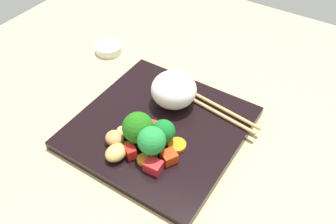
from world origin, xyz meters
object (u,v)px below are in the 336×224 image
Objects in this scene: square_plate at (160,127)px; rice_mound at (174,90)px; broccoli_floret_1 at (163,132)px; carrot_slice_0 at (125,149)px; chopstick_pair at (204,102)px; sauce_cup at (109,48)px.

square_plate is 7.61cm from rice_mound.
rice_mound reaches higher than broccoli_floret_1.
square_plate is 8.31cm from carrot_slice_0.
square_plate is at bearing 168.57° from carrot_slice_0.
chopstick_pair is 28.58cm from sauce_cup.
square_plate is at bearing -137.11° from broccoli_floret_1.
chopstick_pair is at bearing 161.34° from carrot_slice_0.
rice_mound is (-6.33, -0.91, 4.11)cm from square_plate.
square_plate is 5.85cm from broccoli_floret_1.
square_plate is at bearing 58.74° from sauce_cup.
carrot_slice_0 is 0.47× the size of sauce_cup.
sauce_cup is at bearing -121.26° from square_plate.
broccoli_floret_1 reaches higher than chopstick_pair.
square_plate is 27.92cm from sauce_cup.
sauce_cup is (-22.56, -22.23, -0.98)cm from carrot_slice_0.
broccoli_floret_1 is 12.83cm from chopstick_pair.
sauce_cup is (-14.48, -23.86, 0.08)cm from square_plate.
square_plate is 10.20cm from chopstick_pair.
rice_mound is 10.43cm from broccoli_floret_1.
chopstick_pair is (-2.89, 5.12, -2.95)cm from rice_mound.
rice_mound is 1.39× the size of sauce_cup.
broccoli_floret_1 reaches higher than carrot_slice_0.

